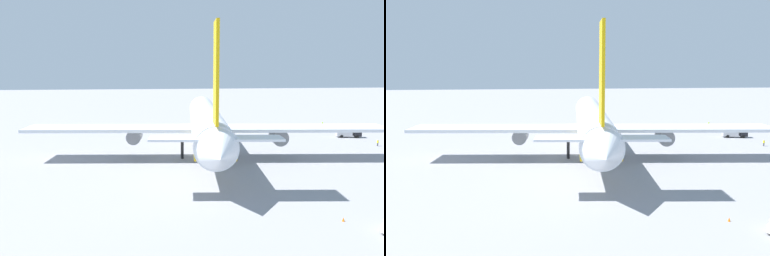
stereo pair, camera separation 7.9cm
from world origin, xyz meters
TOP-DOWN VIEW (x-y plane):
  - ground_plane at (0.00, 0.00)m, footprint 600.00×600.00m
  - airliner at (-1.25, 0.09)m, footprint 77.13×81.13m
  - service_truck_1 at (19.07, -45.66)m, footprint 3.81×7.31m
  - baggage_cart_1 at (47.46, 51.67)m, footprint 3.54×1.76m
  - ground_worker_2 at (5.58, -46.66)m, footprint 0.46×0.46m
  - ground_worker_4 at (41.70, -48.38)m, footprint 0.52×0.52m
  - ground_worker_5 at (34.72, -33.07)m, footprint 0.56×0.56m
  - traffic_cone_0 at (35.86, -40.88)m, footprint 0.36×0.36m
  - traffic_cone_1 at (36.39, -19.17)m, footprint 0.36×0.36m
  - traffic_cone_2 at (-42.73, -11.65)m, footprint 0.36×0.36m
  - traffic_cone_3 at (42.56, 9.76)m, footprint 0.36×0.36m

SIDE VIEW (x-z plane):
  - ground_plane at x=0.00m, z-range 0.00..0.00m
  - traffic_cone_0 at x=35.86m, z-range 0.00..0.55m
  - traffic_cone_1 at x=36.39m, z-range 0.00..0.55m
  - traffic_cone_2 at x=-42.73m, z-range 0.00..0.55m
  - traffic_cone_3 at x=42.56m, z-range 0.00..0.55m
  - baggage_cart_1 at x=47.46m, z-range 0.07..1.26m
  - ground_worker_4 at x=41.70m, z-range 0.01..1.62m
  - ground_worker_2 at x=5.58m, z-range 0.01..1.72m
  - ground_worker_5 at x=34.72m, z-range 0.02..1.79m
  - service_truck_1 at x=19.07m, z-range 0.18..2.79m
  - airliner at x=-1.25m, z-range -5.86..21.65m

